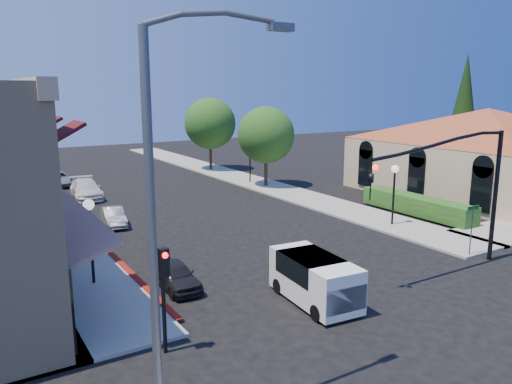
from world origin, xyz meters
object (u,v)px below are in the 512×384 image
lamppost_right_far (250,151)px  parked_car_d (57,179)px  signal_mast_arm (467,177)px  street_tree_a (266,135)px  lamppost_right_near (394,180)px  parked_car_a (175,275)px  secondary_signal (164,281)px  cobra_streetlight (167,211)px  white_van (315,277)px  parked_car_b (113,217)px  lamppost_left_near (90,220)px  street_name_sign (472,222)px  conifer_far (464,105)px  parked_car_c (86,189)px  lamppost_left_far (35,171)px  street_tree_b (210,124)px

lamppost_right_far → parked_car_d: size_ratio=0.86×
signal_mast_arm → street_tree_a: bearing=81.8°
lamppost_right_near → parked_car_a: size_ratio=1.13×
secondary_signal → cobra_streetlight: cobra_streetlight is taller
street_tree_a → lamppost_right_far: (-0.30, 2.00, -1.46)m
white_van → parked_car_b: size_ratio=1.27×
lamppost_left_near → street_name_sign: bearing=-19.9°
conifer_far → parked_car_b: conifer_far is taller
parked_car_c → street_tree_a: bearing=-7.1°
white_van → lamppost_right_far: bearing=64.7°
conifer_far → parked_car_b: bearing=-177.6°
secondary_signal → parked_car_a: secondary_signal is taller
street_name_sign → lamppost_right_far: lamppost_right_far is taller
conifer_far → parked_car_c: conifer_far is taller
parked_car_a → cobra_streetlight: bearing=-112.6°
signal_mast_arm → white_van: 8.39m
lamppost_left_far → parked_car_c: lamppost_left_far is taller
conifer_far → secondary_signal: (-36.00, -16.59, -4.04)m
street_tree_a → street_name_sign: (-1.30, -19.80, -2.50)m
cobra_streetlight → white_van: cobra_streetlight is taller
conifer_far → lamppost_left_far: size_ratio=3.08×
lamppost_left_far → lamppost_left_near: bearing=-90.0°
lamppost_left_far → parked_car_c: 5.19m
parked_car_b → conifer_far: bearing=9.3°
secondary_signal → lamppost_left_near: lamppost_left_near is taller
lamppost_right_far → parked_car_d: bearing=152.8°
lamppost_left_far → lamppost_right_near: size_ratio=1.00×
parked_car_d → parked_car_a: bearing=-95.9°
lamppost_right_near → secondary_signal: bearing=-158.2°
signal_mast_arm → parked_car_d: size_ratio=1.93×
cobra_streetlight → street_name_sign: (16.65, 4.20, -3.57)m
street_tree_a → parked_car_c: 14.36m
signal_mast_arm → parked_car_a: signal_mast_arm is taller
parked_car_c → street_tree_b: bearing=32.6°
white_van → parked_car_b: bearing=102.7°
conifer_far → white_van: (-29.94, -16.04, -5.35)m
conifer_far → street_name_sign: size_ratio=4.40×
parked_car_c → parked_car_d: (-0.83, 6.26, -0.11)m
lamppost_left_far → parked_car_d: (2.87, 9.26, -2.16)m
signal_mast_arm → parked_car_c: (-10.66, 23.50, -3.40)m
street_tree_a → parked_car_c: (-13.60, 3.00, -3.51)m
lamppost_right_near → parked_car_a: (-14.30, -2.00, -2.20)m
cobra_streetlight → lamppost_left_near: cobra_streetlight is taller
conifer_far → parked_car_c: size_ratio=2.33×
street_name_sign → parked_car_b: 19.24m
lamppost_left_near → lamppost_right_near: size_ratio=1.00×
signal_mast_arm → lamppost_right_near: size_ratio=2.24×
conifer_far → parked_car_b: size_ratio=3.43×
lamppost_right_near → lamppost_left_near: bearing=180.0°
street_tree_b → secondary_signal: (-16.80, -30.59, -2.23)m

